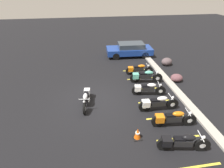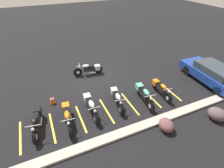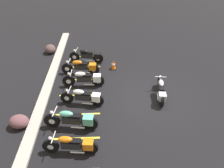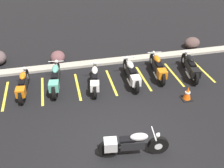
{
  "view_description": "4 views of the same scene",
  "coord_description": "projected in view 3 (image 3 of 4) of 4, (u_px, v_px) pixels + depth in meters",
  "views": [
    {
      "loc": [
        8.62,
        -0.24,
        6.22
      ],
      "look_at": [
        -0.79,
        1.21,
        0.68
      ],
      "focal_mm": 28.0,
      "sensor_mm": 36.0,
      "label": 1
    },
    {
      "loc": [
        3.15,
        10.31,
        6.69
      ],
      "look_at": [
        -0.42,
        2.3,
        0.68
      ],
      "focal_mm": 28.0,
      "sensor_mm": 36.0,
      "label": 2
    },
    {
      "loc": [
        -8.58,
        2.38,
        6.85
      ],
      "look_at": [
        0.54,
        1.98,
        0.63
      ],
      "focal_mm": 35.0,
      "sensor_mm": 36.0,
      "label": 3
    },
    {
      "loc": [
        -1.63,
        -5.7,
        6.14
      ],
      "look_at": [
        0.26,
        2.45,
        0.71
      ],
      "focal_mm": 42.0,
      "sensor_mm": 36.0,
      "label": 4
    }
  ],
  "objects": [
    {
      "name": "traffic_cone",
      "position": [
        113.0,
        65.0,
        13.4
      ],
      "size": [
        0.4,
        0.4,
        0.58
      ],
      "color": "black",
      "rests_on": "ground"
    },
    {
      "name": "parked_bike_4",
      "position": [
        82.0,
        67.0,
        12.79
      ],
      "size": [
        0.65,
        2.24,
        0.88
      ],
      "rotation": [
        0.0,
        0.0,
        1.47
      ],
      "color": "black",
      "rests_on": "ground"
    },
    {
      "name": "stall_line_4",
      "position": [
        82.0,
        80.0,
        12.53
      ],
      "size": [
        0.1,
        2.1,
        0.0
      ],
      "primitive_type": "cube",
      "color": "gold",
      "rests_on": "ground"
    },
    {
      "name": "parked_bike_1",
      "position": [
        73.0,
        120.0,
        9.11
      ],
      "size": [
        0.73,
        2.31,
        0.91
      ],
      "rotation": [
        0.0,
        0.0,
        1.43
      ],
      "color": "black",
      "rests_on": "ground"
    },
    {
      "name": "landscape_rock_1",
      "position": [
        19.0,
        122.0,
        9.3
      ],
      "size": [
        0.85,
        0.97,
        0.56
      ],
      "primitive_type": "ellipsoid",
      "rotation": [
        0.0,
        0.0,
        1.36
      ],
      "color": "brown",
      "rests_on": "ground"
    },
    {
      "name": "ground",
      "position": [
        152.0,
        99.0,
        11.02
      ],
      "size": [
        60.0,
        60.0,
        0.0
      ],
      "primitive_type": "plane",
      "color": "black"
    },
    {
      "name": "parked_bike_5",
      "position": [
        88.0,
        56.0,
        13.99
      ],
      "size": [
        0.76,
        2.22,
        0.88
      ],
      "rotation": [
        0.0,
        0.0,
        1.4
      ],
      "color": "black",
      "rests_on": "ground"
    },
    {
      "name": "stall_line_6",
      "position": [
        85.0,
        56.0,
        14.95
      ],
      "size": [
        0.1,
        2.1,
        0.0
      ],
      "primitive_type": "cube",
      "color": "gold",
      "rests_on": "ground"
    },
    {
      "name": "concrete_curb",
      "position": [
        43.0,
        101.0,
        10.79
      ],
      "size": [
        18.0,
        0.5,
        0.12
      ],
      "primitive_type": "cube",
      "color": "#A8A399",
      "rests_on": "ground"
    },
    {
      "name": "parked_bike_0",
      "position": [
        73.0,
        145.0,
        8.08
      ],
      "size": [
        0.59,
        2.1,
        0.83
      ],
      "rotation": [
        0.0,
        0.0,
        1.48
      ],
      "color": "black",
      "rests_on": "ground"
    },
    {
      "name": "stall_line_3",
      "position": [
        80.0,
        95.0,
        11.32
      ],
      "size": [
        0.1,
        2.1,
        0.0
      ],
      "primitive_type": "cube",
      "color": "gold",
      "rests_on": "ground"
    },
    {
      "name": "motorcycle_silver_featured",
      "position": [
        161.0,
        90.0,
        10.91
      ],
      "size": [
        2.11,
        0.66,
        0.83
      ],
      "rotation": [
        0.0,
        0.0,
        -0.13
      ],
      "color": "black",
      "rests_on": "ground"
    },
    {
      "name": "stall_line_5",
      "position": [
        83.0,
        67.0,
        13.74
      ],
      "size": [
        0.1,
        2.1,
        0.0
      ],
      "primitive_type": "cube",
      "color": "gold",
      "rests_on": "ground"
    },
    {
      "name": "landscape_rock_0",
      "position": [
        50.0,
        49.0,
        15.23
      ],
      "size": [
        0.98,
        0.87,
        0.59
      ],
      "primitive_type": "ellipsoid",
      "rotation": [
        0.0,
        0.0,
        0.2
      ],
      "color": "#503D3C",
      "rests_on": "ground"
    },
    {
      "name": "parked_bike_3",
      "position": [
        85.0,
        79.0,
        11.73
      ],
      "size": [
        0.64,
        2.27,
        0.89
      ],
      "rotation": [
        0.0,
        0.0,
        1.54
      ],
      "color": "black",
      "rests_on": "ground"
    },
    {
      "name": "stall_line_1",
      "position": [
        74.0,
        138.0,
        8.89
      ],
      "size": [
        0.1,
        2.1,
        0.0
      ],
      "primitive_type": "cube",
      "color": "gold",
      "rests_on": "ground"
    },
    {
      "name": "parked_bike_2",
      "position": [
        84.0,
        97.0,
        10.44
      ],
      "size": [
        0.73,
        2.13,
        0.84
      ],
      "rotation": [
        0.0,
        0.0,
        1.39
      ],
      "color": "black",
      "rests_on": "ground"
    },
    {
      "name": "stall_line_2",
      "position": [
        77.0,
        114.0,
        10.1
      ],
      "size": [
        0.1,
        2.1,
        0.0
      ],
      "primitive_type": "cube",
      "color": "gold",
      "rests_on": "ground"
    }
  ]
}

